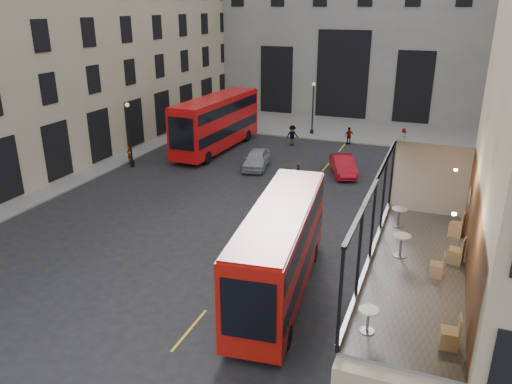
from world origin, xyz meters
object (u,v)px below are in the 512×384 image
(car_a, at_px, (256,159))
(pedestrian_d, at_px, (403,136))
(cafe_chair_a, at_px, (450,337))
(cafe_chair_d, at_px, (457,229))
(pedestrian_a, at_px, (232,125))
(cafe_chair_c, at_px, (456,255))
(traffic_light_far, at_px, (207,116))
(bicycle, at_px, (282,236))
(cafe_table_far, at_px, (399,214))
(street_lamp_b, at_px, (313,112))
(bus_near, at_px, (280,246))
(cafe_chair_b, at_px, (437,269))
(bus_far, at_px, (217,121))
(pedestrian_b, at_px, (292,136))
(traffic_light_near, at_px, (298,186))
(pedestrian_e, at_px, (129,154))
(car_b, at_px, (343,166))
(cafe_table_near, at_px, (368,317))
(car_c, at_px, (219,132))
(street_lamp_a, at_px, (130,139))
(pedestrian_c, at_px, (349,136))
(cyclist, at_px, (315,195))
(cafe_table_mid, at_px, (401,242))

(car_a, distance_m, pedestrian_d, 16.03)
(car_a, relative_size, cafe_chair_a, 4.99)
(pedestrian_d, relative_size, cafe_chair_d, 1.64)
(pedestrian_a, height_order, cafe_chair_c, cafe_chair_c)
(traffic_light_far, xyz_separation_m, bicycle, (14.03, -18.98, -2.00))
(bicycle, distance_m, cafe_table_far, 9.92)
(car_a, xyz_separation_m, cafe_chair_a, (14.86, -25.19, 4.11))
(street_lamp_b, xyz_separation_m, bus_near, (6.53, -29.94, 0.03))
(cafe_chair_a, bearing_deg, cafe_chair_b, 97.28)
(bus_far, height_order, cafe_chair_b, cafe_chair_b)
(pedestrian_a, distance_m, pedestrian_b, 7.74)
(traffic_light_near, distance_m, street_lamp_b, 22.56)
(pedestrian_e, bearing_deg, car_a, 95.04)
(bus_near, bearing_deg, cafe_chair_c, -23.96)
(pedestrian_d, xyz_separation_m, cafe_chair_b, (3.94, -33.80, 4.08))
(car_b, bearing_deg, pedestrian_d, 51.17)
(bicycle, relative_size, cafe_table_near, 2.40)
(bus_near, xyz_separation_m, bicycle, (-1.50, 4.96, -2.00))
(car_a, height_order, car_c, car_a)
(bicycle, height_order, pedestrian_e, pedestrian_e)
(bicycle, distance_m, pedestrian_e, 19.38)
(street_lamp_a, relative_size, cafe_chair_d, 5.70)
(traffic_light_near, distance_m, bicycle, 3.59)
(car_c, relative_size, pedestrian_d, 2.89)
(bicycle, distance_m, cafe_chair_a, 16.01)
(pedestrian_a, distance_m, pedestrian_d, 17.24)
(pedestrian_d, height_order, cafe_chair_c, cafe_chair_c)
(street_lamp_b, distance_m, pedestrian_c, 5.22)
(bus_far, xyz_separation_m, car_b, (12.34, -2.98, -2.01))
(pedestrian_a, xyz_separation_m, cafe_chair_c, (21.62, -30.67, 4.05))
(car_b, height_order, cafe_chair_d, cafe_chair_d)
(car_b, height_order, pedestrian_b, pedestrian_b)
(cafe_chair_b, relative_size, cafe_chair_c, 0.90)
(cafe_table_near, bearing_deg, pedestrian_e, 135.84)
(street_lamp_a, bearing_deg, street_lamp_b, 55.49)
(car_a, xyz_separation_m, pedestrian_e, (-10.45, -2.69, 0.08))
(cyclist, height_order, cafe_table_mid, cafe_table_mid)
(cafe_chair_b, bearing_deg, street_lamp_b, 110.95)
(street_lamp_b, height_order, car_c, street_lamp_b)
(bus_far, relative_size, car_b, 2.75)
(traffic_light_far, relative_size, pedestrian_d, 2.48)
(traffic_light_near, xyz_separation_m, car_b, (0.70, 10.26, -1.68))
(cafe_chair_d, bearing_deg, cafe_table_near, -106.76)
(car_a, relative_size, cyclist, 2.26)
(street_lamp_b, height_order, pedestrian_e, street_lamp_b)
(car_c, xyz_separation_m, pedestrian_c, (12.52, 2.50, 0.20))
(cafe_chair_a, bearing_deg, bus_near, 131.90)
(car_b, xyz_separation_m, pedestrian_e, (-17.44, -3.53, 0.10))
(pedestrian_a, bearing_deg, cafe_chair_b, -65.04)
(cafe_table_mid, relative_size, cafe_chair_b, 0.94)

